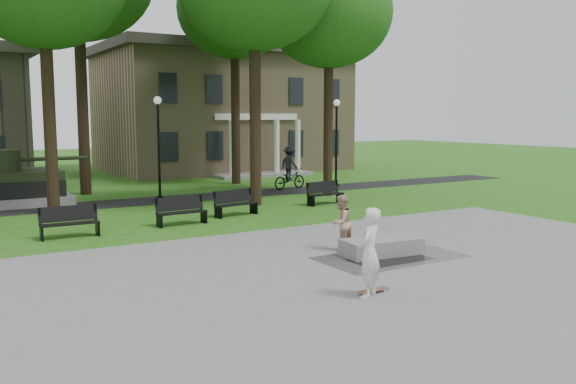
% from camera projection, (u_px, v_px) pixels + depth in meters
% --- Properties ---
extents(ground, '(120.00, 120.00, 0.00)m').
position_uv_depth(ground, '(288.00, 250.00, 17.51)').
color(ground, '#265012').
rests_on(ground, ground).
extents(plaza, '(22.00, 16.00, 0.02)m').
position_uv_depth(plaza, '(406.00, 293.00, 13.26)').
color(plaza, gray).
rests_on(plaza, ground).
extents(footpath, '(44.00, 2.60, 0.01)m').
position_uv_depth(footpath, '(152.00, 201.00, 27.71)').
color(footpath, black).
rests_on(footpath, ground).
extents(building_right, '(17.00, 12.00, 8.60)m').
position_uv_depth(building_right, '(221.00, 109.00, 44.19)').
color(building_right, '#9E8460').
rests_on(building_right, ground).
extents(tree_3, '(6.00, 6.00, 11.19)m').
position_uv_depth(tree_3, '(329.00, 14.00, 28.63)').
color(tree_3, black).
rests_on(tree_3, ground).
extents(tree_5, '(6.40, 6.40, 12.44)m').
position_uv_depth(tree_5, '(234.00, 10.00, 33.67)').
color(tree_5, black).
rests_on(tree_5, ground).
extents(lamp_mid, '(0.36, 0.36, 4.73)m').
position_uv_depth(lamp_mid, '(159.00, 139.00, 27.87)').
color(lamp_mid, black).
rests_on(lamp_mid, ground).
extents(lamp_right, '(0.36, 0.36, 4.73)m').
position_uv_depth(lamp_right, '(336.00, 136.00, 33.00)').
color(lamp_right, black).
rests_on(lamp_right, ground).
extents(puddle, '(2.20, 1.20, 0.00)m').
position_uv_depth(puddle, '(390.00, 259.00, 16.30)').
color(puddle, black).
rests_on(puddle, plaza).
extents(concrete_block, '(2.29, 1.23, 0.45)m').
position_uv_depth(concrete_block, '(381.00, 247.00, 16.84)').
color(concrete_block, gray).
rests_on(concrete_block, plaza).
extents(skateboard, '(0.79, 0.25, 0.07)m').
position_uv_depth(skateboard, '(373.00, 291.00, 13.20)').
color(skateboard, brown).
rests_on(skateboard, plaza).
extents(skateboarder, '(0.83, 0.77, 1.91)m').
position_uv_depth(skateboarder, '(369.00, 253.00, 12.81)').
color(skateboarder, silver).
rests_on(skateboarder, plaza).
extents(friend_watching, '(0.93, 0.83, 1.59)m').
position_uv_depth(friend_watching, '(341.00, 223.00, 17.34)').
color(friend_watching, tan).
rests_on(friend_watching, plaza).
extents(cyclist, '(2.17, 1.28, 2.26)m').
position_uv_depth(cyclist, '(289.00, 172.00, 32.15)').
color(cyclist, black).
rests_on(cyclist, ground).
extents(park_bench_0, '(1.81, 0.57, 1.00)m').
position_uv_depth(park_bench_0, '(69.00, 221.00, 19.31)').
color(park_bench_0, black).
rests_on(park_bench_0, ground).
extents(park_bench_1, '(1.82, 0.62, 1.00)m').
position_uv_depth(park_bench_1, '(181.00, 210.00, 21.57)').
color(park_bench_1, black).
rests_on(park_bench_1, ground).
extents(park_bench_2, '(1.85, 0.84, 1.00)m').
position_uv_depth(park_bench_2, '(235.00, 202.00, 23.56)').
color(park_bench_2, black).
rests_on(park_bench_2, ground).
extents(park_bench_3, '(1.84, 0.74, 1.00)m').
position_uv_depth(park_bench_3, '(325.00, 192.00, 26.60)').
color(park_bench_3, black).
rests_on(park_bench_3, ground).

